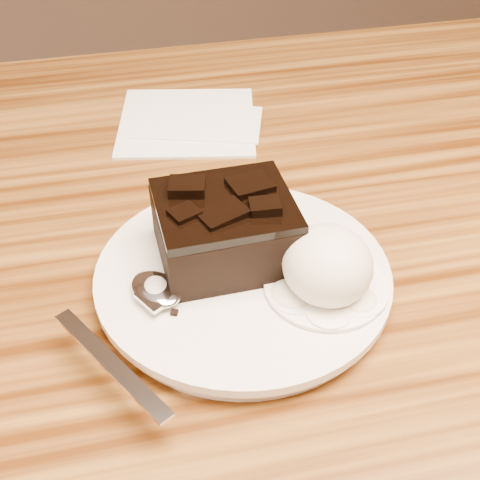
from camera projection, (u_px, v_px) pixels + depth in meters
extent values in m
cylinder|color=white|center=(243.00, 279.00, 0.50)|extent=(0.22, 0.22, 0.02)
cube|color=black|center=(225.00, 233.00, 0.50)|extent=(0.10, 0.09, 0.05)
ellipsoid|color=silver|center=(328.00, 265.00, 0.47)|extent=(0.06, 0.07, 0.05)
cylinder|color=white|center=(325.00, 287.00, 0.48)|extent=(0.09, 0.09, 0.00)
cube|color=white|center=(187.00, 120.00, 0.70)|extent=(0.17, 0.17, 0.01)
cube|color=black|center=(239.00, 253.00, 0.51)|extent=(0.01, 0.01, 0.00)
cube|color=black|center=(174.00, 313.00, 0.46)|extent=(0.01, 0.01, 0.00)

